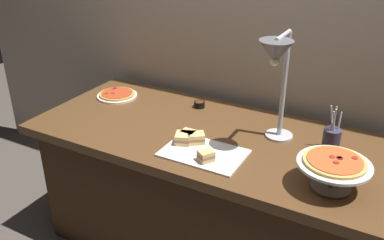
{
  "coord_description": "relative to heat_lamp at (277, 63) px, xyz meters",
  "views": [
    {
      "loc": [
        0.85,
        -1.74,
        1.77
      ],
      "look_at": [
        -0.11,
        0.0,
        0.81
      ],
      "focal_mm": 39.22,
      "sensor_mm": 36.0,
      "label": 1
    }
  ],
  "objects": [
    {
      "name": "sauce_cup_near",
      "position": [
        -0.53,
        0.27,
        -0.41
      ],
      "size": [
        0.06,
        0.06,
        0.04
      ],
      "color": "black",
      "rests_on": "buffet_table"
    },
    {
      "name": "pizza_plate_center",
      "position": [
        0.33,
        -0.19,
        -0.33
      ],
      "size": [
        0.3,
        0.3,
        0.14
      ],
      "color": "#595B60",
      "rests_on": "buffet_table"
    },
    {
      "name": "utensil_holder",
      "position": [
        0.26,
        0.13,
        -0.37
      ],
      "size": [
        0.08,
        0.08,
        0.23
      ],
      "color": "#383347",
      "rests_on": "buffet_table"
    },
    {
      "name": "heat_lamp",
      "position": [
        0.0,
        0.0,
        0.0
      ],
      "size": [
        0.15,
        0.33,
        0.55
      ],
      "color": "#B7BABF",
      "rests_on": "buffet_table"
    },
    {
      "name": "back_wall",
      "position": [
        -0.33,
        0.51,
        0.01
      ],
      "size": [
        4.4,
        0.04,
        2.4
      ],
      "primitive_type": "cube",
      "color": "tan",
      "rests_on": "ground_plane"
    },
    {
      "name": "buffet_table",
      "position": [
        -0.33,
        0.01,
        -0.81
      ],
      "size": [
        1.9,
        0.84,
        0.76
      ],
      "color": "brown",
      "rests_on": "ground_plane"
    },
    {
      "name": "sandwich_platter",
      "position": [
        -0.29,
        -0.18,
        -0.41
      ],
      "size": [
        0.39,
        0.26,
        0.06
      ],
      "color": "white",
      "rests_on": "buffet_table"
    },
    {
      "name": "pizza_plate_front",
      "position": [
        -1.05,
        0.17,
        -0.42
      ],
      "size": [
        0.25,
        0.25,
        0.03
      ],
      "color": "white",
      "rests_on": "buffet_table"
    }
  ]
}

